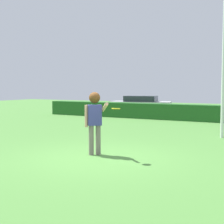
{
  "coord_description": "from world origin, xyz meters",
  "views": [
    {
      "loc": [
        4.78,
        -7.78,
        1.95
      ],
      "look_at": [
        -0.29,
        1.25,
        1.15
      ],
      "focal_mm": 54.31,
      "sensor_mm": 36.0,
      "label": 1
    }
  ],
  "objects_px": {
    "person": "(95,116)",
    "lamppost": "(224,48)",
    "parked_car_silver": "(141,104)",
    "frisbee": "(116,109)"
  },
  "relations": [
    {
      "from": "lamppost",
      "to": "frisbee",
      "type": "bearing_deg",
      "value": -106.75
    },
    {
      "from": "person",
      "to": "lamppost",
      "type": "height_order",
      "value": "lamppost"
    },
    {
      "from": "person",
      "to": "parked_car_silver",
      "type": "distance_m",
      "value": 14.81
    },
    {
      "from": "person",
      "to": "parked_car_silver",
      "type": "height_order",
      "value": "person"
    },
    {
      "from": "parked_car_silver",
      "to": "person",
      "type": "bearing_deg",
      "value": -70.59
    },
    {
      "from": "frisbee",
      "to": "lamppost",
      "type": "height_order",
      "value": "lamppost"
    },
    {
      "from": "lamppost",
      "to": "parked_car_silver",
      "type": "xyz_separation_m",
      "value": [
        -7.4,
        8.95,
        -2.67
      ]
    },
    {
      "from": "person",
      "to": "lamppost",
      "type": "relative_size",
      "value": 0.29
    },
    {
      "from": "lamppost",
      "to": "person",
      "type": "bearing_deg",
      "value": -116.37
    },
    {
      "from": "frisbee",
      "to": "lamppost",
      "type": "distance_m",
      "value": 5.95
    }
  ]
}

